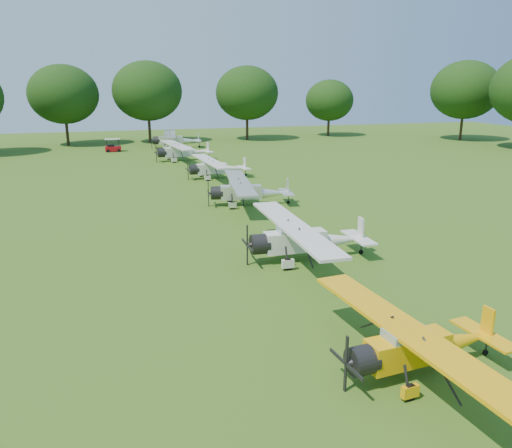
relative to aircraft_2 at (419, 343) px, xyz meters
The scene contains 9 objects.
ground 14.60m from the aircraft_2, 89.69° to the left, with size 160.00×160.00×0.00m, color #2D4D13.
tree_belt 16.67m from the aircraft_2, 76.08° to the left, with size 137.36×130.27×14.52m.
aircraft_2 is the anchor object (origin of this frame).
aircraft_3 11.47m from the aircraft_2, 86.92° to the left, with size 7.01×11.14×2.20m.
aircraft_4 24.63m from the aircraft_2, 87.29° to the left, with size 6.79×10.76×2.11m.
aircraft_5 36.84m from the aircraft_2, 87.89° to the left, with size 6.42×10.23×2.01m.
aircraft_6 49.83m from the aircraft_2, 90.13° to the left, with size 7.15×11.36×2.23m.
aircraft_7 62.90m from the aircraft_2, 89.28° to the left, with size 7.49×11.89×2.33m.
golf_cart 61.69m from the aircraft_2, 97.66° to the left, with size 2.20×1.45×1.80m.
Camera 1 is at (-9.48, -27.04, 9.32)m, focal length 35.00 mm.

